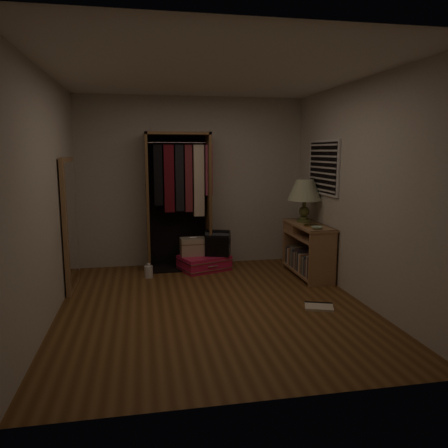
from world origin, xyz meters
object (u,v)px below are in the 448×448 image
(open_wardrobe, at_px, (180,190))
(table_lamp, at_px, (305,191))
(pink_suitcase, at_px, (204,263))
(black_bag, at_px, (218,242))
(console_bookshelf, at_px, (307,248))
(train_case, at_px, (193,246))
(white_jug, at_px, (149,271))
(floor_mirror, at_px, (70,224))

(open_wardrobe, bearing_deg, table_lamp, -17.79)
(pink_suitcase, distance_m, black_bag, 0.38)
(console_bookshelf, relative_size, table_lamp, 1.80)
(train_case, relative_size, table_lamp, 0.64)
(pink_suitcase, distance_m, table_lamp, 1.84)
(white_jug, bearing_deg, pink_suitcase, 17.60)
(floor_mirror, bearing_deg, black_bag, 15.49)
(table_lamp, bearing_deg, train_case, 164.17)
(white_jug, bearing_deg, table_lamp, -2.66)
(floor_mirror, distance_m, table_lamp, 3.27)
(pink_suitcase, bearing_deg, train_case, 132.22)
(pink_suitcase, relative_size, table_lamp, 1.38)
(train_case, bearing_deg, floor_mirror, -160.93)
(open_wardrobe, distance_m, train_case, 0.88)
(train_case, xyz_separation_m, table_lamp, (1.59, -0.45, 0.85))
(floor_mirror, xyz_separation_m, white_jug, (0.98, 0.31, -0.76))
(open_wardrobe, relative_size, black_bag, 4.93)
(white_jug, bearing_deg, black_bag, 13.50)
(black_bag, relative_size, white_jug, 2.01)
(console_bookshelf, height_order, train_case, console_bookshelf)
(floor_mirror, relative_size, black_bag, 4.08)
(pink_suitcase, relative_size, black_bag, 2.05)
(open_wardrobe, bearing_deg, black_bag, -21.11)
(white_jug, bearing_deg, floor_mirror, -162.44)
(open_wardrobe, height_order, table_lamp, open_wardrobe)
(console_bookshelf, distance_m, train_case, 1.69)
(pink_suitcase, bearing_deg, floor_mirror, 176.86)
(pink_suitcase, bearing_deg, white_jug, 176.88)
(train_case, bearing_deg, white_jug, -155.51)
(black_bag, bearing_deg, train_case, -176.02)
(open_wardrobe, height_order, floor_mirror, open_wardrobe)
(floor_mirror, bearing_deg, pink_suitcase, 17.58)
(open_wardrobe, distance_m, floor_mirror, 1.71)
(train_case, bearing_deg, open_wardrobe, 143.92)
(open_wardrobe, xyz_separation_m, train_case, (0.17, -0.11, -0.86))
(console_bookshelf, bearing_deg, open_wardrobe, 157.65)
(floor_mirror, distance_m, pink_suitcase, 2.04)
(console_bookshelf, distance_m, black_bag, 1.32)
(open_wardrobe, distance_m, white_jug, 1.31)
(console_bookshelf, xyz_separation_m, floor_mirror, (-3.24, -0.05, 0.46))
(black_bag, bearing_deg, pink_suitcase, -165.41)
(console_bookshelf, distance_m, white_jug, 2.29)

